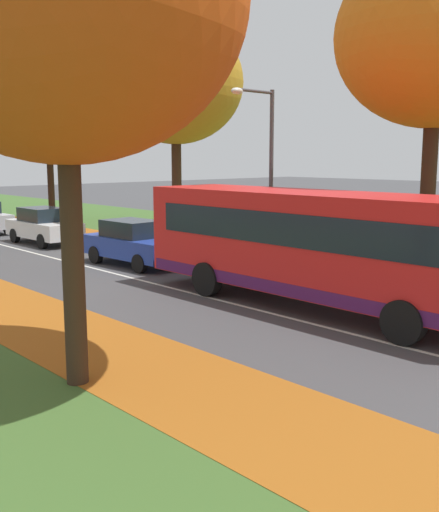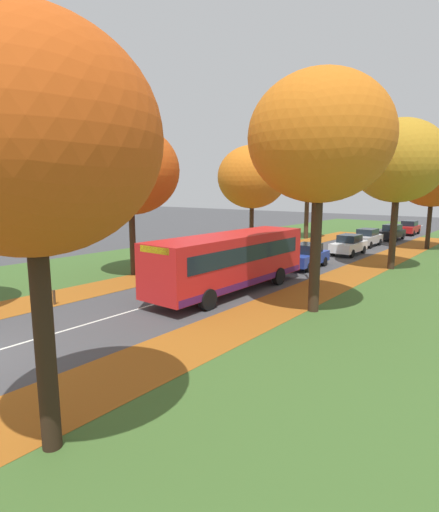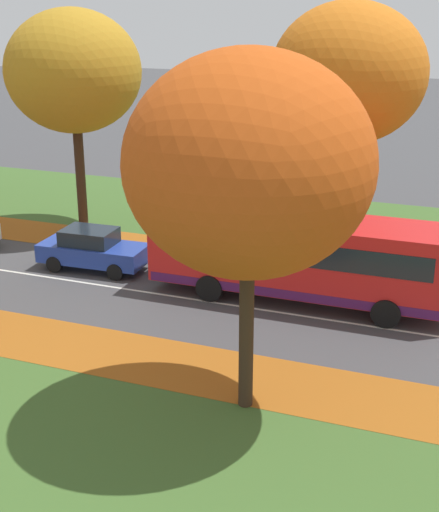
{
  "view_description": "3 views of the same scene",
  "coord_description": "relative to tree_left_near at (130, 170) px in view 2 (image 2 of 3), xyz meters",
  "views": [
    {
      "loc": [
        -10.83,
        2.45,
        3.86
      ],
      "look_at": [
        -0.17,
        13.89,
        1.27
      ],
      "focal_mm": 42.0,
      "sensor_mm": 36.0,
      "label": 1
    },
    {
      "loc": [
        13.58,
        -4.2,
        5.27
      ],
      "look_at": [
        -0.74,
        13.47,
        1.44
      ],
      "focal_mm": 28.0,
      "sensor_mm": 36.0,
      "label": 2
    },
    {
      "loc": [
        -21.29,
        6.24,
        9.97
      ],
      "look_at": [
        -0.67,
        14.05,
        2.01
      ],
      "focal_mm": 50.0,
      "sensor_mm": 36.0,
      "label": 3
    }
  ],
  "objects": [
    {
      "name": "tree_right_near",
      "position": [
        12.08,
        0.1,
        0.95
      ],
      "size": [
        5.91,
        5.91,
        10.01
      ],
      "color": "#382619",
      "rests_on": "ground"
    },
    {
      "name": "tree_right_nearest",
      "position": [
        12.09,
        -11.91,
        -0.2
      ],
      "size": [
        4.85,
        4.85,
        8.38
      ],
      "color": "black",
      "rests_on": "ground"
    },
    {
      "name": "bollard_third",
      "position": [
        2.36,
        -6.52,
        -6.02
      ],
      "size": [
        0.12,
        0.12,
        0.69
      ],
      "primitive_type": "cylinder",
      "color": "#4C3823",
      "rests_on": "ground"
    },
    {
      "name": "tree_right_far",
      "position": [
        11.74,
        23.38,
        0.23
      ],
      "size": [
        6.38,
        6.38,
        9.48
      ],
      "color": "black",
      "rests_on": "ground"
    },
    {
      "name": "car_silver_third_in_line",
      "position": [
        6.94,
        21.77,
        -5.56
      ],
      "size": [
        1.79,
        4.21,
        1.62
      ],
      "color": "#B7BABF",
      "rests_on": "ground"
    },
    {
      "name": "car_red_trailing",
      "position": [
        7.45,
        34.55,
        -5.56
      ],
      "size": [
        1.86,
        4.24,
        1.62
      ],
      "color": "#B21919",
      "rests_on": "ground"
    },
    {
      "name": "tree_left_mid",
      "position": [
        0.16,
        12.67,
        -0.12
      ],
      "size": [
        5.82,
        5.82,
        8.89
      ],
      "color": "#382619",
      "rests_on": "ground"
    },
    {
      "name": "car_white_following",
      "position": [
        7.47,
        15.98,
        -5.56
      ],
      "size": [
        1.83,
        4.22,
        1.62
      ],
      "color": "silver",
      "rests_on": "ground"
    },
    {
      "name": "car_black_fourth_in_line",
      "position": [
        7.38,
        27.96,
        -5.56
      ],
      "size": [
        1.83,
        4.22,
        1.62
      ],
      "color": "black",
      "rests_on": "ground"
    },
    {
      "name": "grass_verge_right",
      "position": [
        15.1,
        8.65,
        -6.37
      ],
      "size": [
        12.0,
        90.0,
        0.01
      ],
      "primitive_type": "cube",
      "color": "#3D6028",
      "rests_on": "ground"
    },
    {
      "name": "leaf_litter_left",
      "position": [
        1.3,
        2.65,
        -6.36
      ],
      "size": [
        2.8,
        60.0,
        0.0
      ],
      "primitive_type": "cube",
      "color": "#9E5619",
      "rests_on": "grass_verge_left"
    },
    {
      "name": "tree_right_mid",
      "position": [
        11.92,
        11.99,
        0.66
      ],
      "size": [
        5.89,
        5.89,
        9.7
      ],
      "color": "#382619",
      "rests_on": "ground"
    },
    {
      "name": "streetlamp_right",
      "position": [
        9.57,
        4.52,
        -2.63
      ],
      "size": [
        1.89,
        0.28,
        6.0
      ],
      "color": "#47474C",
      "rests_on": "ground"
    },
    {
      "name": "grass_verge_left",
      "position": [
        -3.3,
        8.65,
        -6.37
      ],
      "size": [
        12.0,
        90.0,
        0.01
      ],
      "primitive_type": "cube",
      "color": "#3D6028",
      "rests_on": "ground"
    },
    {
      "name": "tree_left_near",
      "position": [
        0.0,
        0.0,
        0.0
      ],
      "size": [
        5.91,
        5.91,
        9.04
      ],
      "color": "#382619",
      "rests_on": "ground"
    },
    {
      "name": "leaf_litter_right",
      "position": [
        10.5,
        2.65,
        -6.36
      ],
      "size": [
        2.8,
        60.0,
        0.0
      ],
      "primitive_type": "cube",
      "color": "#9E5619",
      "rests_on": "grass_verge_right"
    },
    {
      "name": "car_blue_lead",
      "position": [
        7.32,
        8.79,
        -5.56
      ],
      "size": [
        1.92,
        4.27,
        1.62
      ],
      "color": "#233D9E",
      "rests_on": "ground"
    },
    {
      "name": "road_centre_line",
      "position": [
        5.9,
        8.65,
        -6.37
      ],
      "size": [
        0.12,
        80.0,
        0.01
      ],
      "primitive_type": "cube",
      "color": "silver",
      "rests_on": "ground"
    },
    {
      "name": "bus",
      "position": [
        7.21,
        0.49,
        -4.67
      ],
      "size": [
        2.7,
        10.41,
        2.98
      ],
      "color": "red",
      "rests_on": "ground"
    },
    {
      "name": "tree_left_far",
      "position": [
        -0.23,
        23.62,
        0.67
      ],
      "size": [
        5.16,
        5.16,
        9.4
      ],
      "color": "#422D1E",
      "rests_on": "ground"
    }
  ]
}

